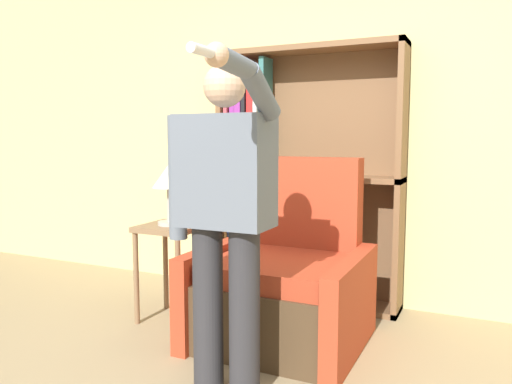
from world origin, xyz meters
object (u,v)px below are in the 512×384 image
at_px(armchair, 285,284).
at_px(table_lamp, 170,180).
at_px(bookcase, 283,180).
at_px(side_table, 171,245).
at_px(person_standing, 224,210).

height_order(armchair, table_lamp, armchair).
bearing_deg(bookcase, side_table, -123.49).
bearing_deg(side_table, bookcase, 56.51).
relative_size(bookcase, table_lamp, 4.57).
xyz_separation_m(person_standing, table_lamp, (-0.81, 0.72, 0.06)).
height_order(bookcase, side_table, bookcase).
relative_size(armchair, side_table, 1.70).
bearing_deg(table_lamp, side_table, 0.00).
distance_m(side_table, table_lamp, 0.45).
xyz_separation_m(bookcase, side_table, (-0.51, -0.77, -0.40)).
bearing_deg(person_standing, bookcase, 101.33).
xyz_separation_m(armchair, side_table, (-0.82, -0.03, 0.17)).
bearing_deg(armchair, bookcase, 112.77).
bearing_deg(side_table, armchair, 2.14).
relative_size(armchair, person_standing, 0.71).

